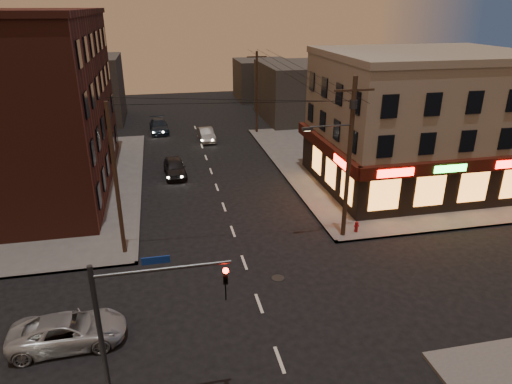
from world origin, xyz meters
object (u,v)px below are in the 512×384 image
object	(u,v)px
suv_cross	(68,331)
sedan_near	(175,167)
fire_hydrant	(357,226)
sedan_far	(159,126)
sedan_mid	(206,135)

from	to	relation	value
suv_cross	sedan_near	distance (m)	21.34
suv_cross	fire_hydrant	xyz separation A→B (m)	(16.56, 7.08, -0.13)
sedan_near	fire_hydrant	world-z (taller)	sedan_near
sedan_far	suv_cross	bearing A→B (deg)	-100.31
sedan_mid	fire_hydrant	xyz separation A→B (m)	(7.08, -23.93, -0.14)
sedan_near	fire_hydrant	size ratio (longest dim) A/B	6.02
sedan_far	fire_hydrant	world-z (taller)	sedan_far
sedan_mid	fire_hydrant	world-z (taller)	sedan_mid
suv_cross	sedan_far	xyz separation A→B (m)	(4.48, 35.77, 0.06)
sedan_mid	fire_hydrant	distance (m)	24.96
fire_hydrant	sedan_near	bearing A→B (deg)	129.08
sedan_near	sedan_mid	xyz separation A→B (m)	(3.90, 10.40, -0.07)
fire_hydrant	sedan_far	bearing A→B (deg)	112.83
suv_cross	fire_hydrant	world-z (taller)	suv_cross
sedan_far	fire_hydrant	distance (m)	31.14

